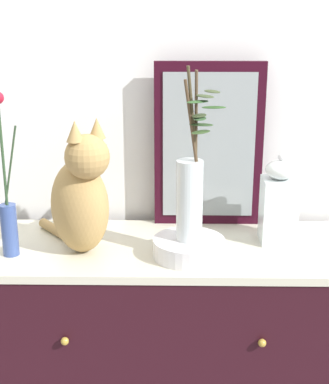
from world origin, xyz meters
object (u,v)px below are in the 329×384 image
(bowl_porcelain, at_px, (189,248))
(vase_slim_green, at_px, (8,214))
(cat_sitting, at_px, (81,196))
(mirror_leaning, at_px, (209,146))
(vase_glass_clear, at_px, (191,192))
(jar_lidded_porcelain, at_px, (279,203))
(sideboard, at_px, (164,369))

(bowl_porcelain, bearing_deg, vase_slim_green, 179.53)
(cat_sitting, bearing_deg, mirror_leaning, 32.75)
(vase_glass_clear, bearing_deg, mirror_leaning, 76.83)
(bowl_porcelain, distance_m, jar_lidded_porcelain, 0.33)
(bowl_porcelain, xyz_separation_m, jar_lidded_porcelain, (0.29, 0.12, 0.10))
(sideboard, distance_m, vase_glass_clear, 0.68)
(bowl_porcelain, distance_m, vase_glass_clear, 0.18)
(jar_lidded_porcelain, bearing_deg, mirror_leaning, 142.84)
(sideboard, height_order, jar_lidded_porcelain, jar_lidded_porcelain)
(mirror_leaning, relative_size, vase_slim_green, 1.13)
(sideboard, height_order, cat_sitting, cat_sitting)
(vase_slim_green, xyz_separation_m, bowl_porcelain, (0.55, -0.00, -0.10))
(mirror_leaning, bearing_deg, vase_glass_clear, -103.17)
(vase_glass_clear, bearing_deg, bowl_porcelain, 139.58)
(sideboard, relative_size, cat_sitting, 3.09)
(bowl_porcelain, bearing_deg, mirror_leaning, 76.17)
(cat_sitting, height_order, bowl_porcelain, cat_sitting)
(mirror_leaning, height_order, vase_glass_clear, vase_glass_clear)
(sideboard, xyz_separation_m, cat_sitting, (-0.25, -0.05, 0.64))
(cat_sitting, bearing_deg, vase_glass_clear, -6.10)
(vase_slim_green, distance_m, vase_glass_clear, 0.55)
(jar_lidded_porcelain, bearing_deg, vase_glass_clear, -156.04)
(mirror_leaning, distance_m, bowl_porcelain, 0.39)
(mirror_leaning, bearing_deg, bowl_porcelain, -103.83)
(mirror_leaning, bearing_deg, vase_slim_green, -155.18)
(cat_sitting, xyz_separation_m, bowl_porcelain, (0.33, -0.03, -0.15))
(vase_glass_clear, xyz_separation_m, jar_lidded_porcelain, (0.29, 0.13, -0.08))
(mirror_leaning, distance_m, cat_sitting, 0.49)
(sideboard, bearing_deg, vase_slim_green, -170.57)
(mirror_leaning, xyz_separation_m, vase_slim_green, (-0.62, -0.29, -0.15))
(cat_sitting, relative_size, vase_slim_green, 0.85)
(mirror_leaning, xyz_separation_m, bowl_porcelain, (-0.07, -0.29, -0.25))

